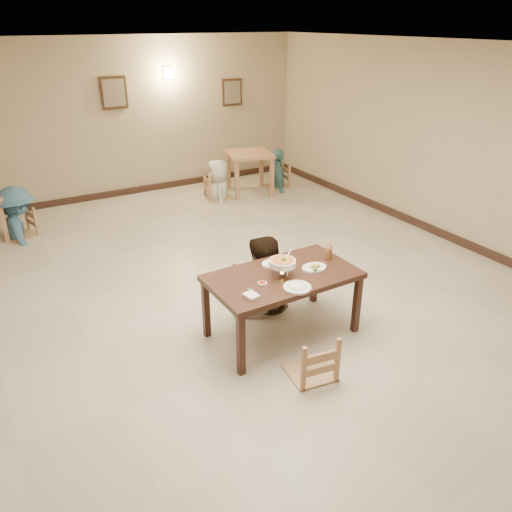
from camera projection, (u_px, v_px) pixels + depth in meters
floor at (235, 305)px, 6.28m from camera, size 10.00×10.00×0.00m
ceiling at (229, 47)px, 4.99m from camera, size 10.00×10.00×0.00m
wall_back at (111, 120)px, 9.54m from camera, size 10.00×0.00×10.00m
wall_right at (469, 149)px, 7.45m from camera, size 0.00×10.00×10.00m
baseboard_back at (120, 193)px, 10.14m from camera, size 8.00×0.06×0.12m
baseboard_right at (452, 238)px, 8.05m from camera, size 0.06×10.00×0.12m
picture_b at (114, 93)px, 9.34m from camera, size 0.50×0.04×0.60m
picture_c at (232, 92)px, 10.53m from camera, size 0.45×0.04×0.55m
wall_sconce at (168, 73)px, 9.71m from camera, size 0.16×0.05×0.22m
main_table at (283, 281)px, 5.43m from camera, size 1.63×0.94×0.76m
chair_far at (255, 269)px, 6.13m from camera, size 0.45×0.45×0.96m
chair_near at (312, 335)px, 4.87m from camera, size 0.44×0.44×0.95m
main_diner at (261, 238)px, 5.88m from camera, size 1.06×0.93×1.84m
curry_warmer at (282, 263)px, 5.31m from camera, size 0.32×0.29×0.26m
rice_plate_far at (274, 263)px, 5.61m from camera, size 0.30×0.30×0.07m
rice_plate_near at (297, 287)px, 5.11m from camera, size 0.29×0.29×0.07m
fried_plate at (314, 267)px, 5.51m from camera, size 0.29×0.29×0.06m
chili_dish at (262, 283)px, 5.20m from camera, size 0.10×0.10×0.02m
napkin_cutlery at (251, 295)px, 4.96m from camera, size 0.16×0.24×0.03m
drink_glass at (328, 253)px, 5.71m from camera, size 0.08×0.08×0.17m
bg_table_right at (249, 159)px, 10.02m from camera, size 1.01×1.01×0.84m
bg_chair_lr at (16, 210)px, 8.05m from camera, size 0.44×0.44×0.94m
bg_chair_rl at (218, 173)px, 9.80m from camera, size 0.49×0.49×1.04m
bg_chair_rr at (277, 165)px, 10.49m from camera, size 0.44×0.44×0.94m
bg_diner_b at (11, 187)px, 7.89m from camera, size 0.78×1.17×1.69m
bg_diner_c at (217, 160)px, 9.68m from camera, size 0.69×0.87×1.56m
bg_diner_d at (278, 149)px, 10.34m from camera, size 0.69×1.03×1.63m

